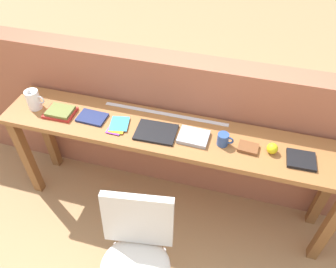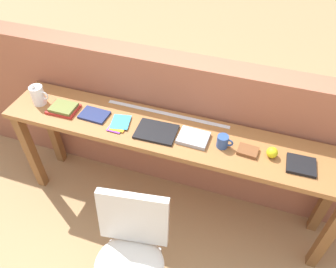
{
  "view_description": "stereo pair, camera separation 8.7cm",
  "coord_description": "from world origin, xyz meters",
  "px_view_note": "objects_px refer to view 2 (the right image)",
  "views": [
    {
      "loc": [
        0.43,
        -1.3,
        2.45
      ],
      "look_at": [
        0.0,
        0.25,
        0.9
      ],
      "focal_mm": 35.0,
      "sensor_mm": 36.0,
      "label": 1
    },
    {
      "loc": [
        0.52,
        -1.28,
        2.45
      ],
      "look_at": [
        0.0,
        0.25,
        0.9
      ],
      "focal_mm": 35.0,
      "sensor_mm": 36.0,
      "label": 2
    }
  ],
  "objects_px": {
    "magazine_cycling": "(94,115)",
    "book_open_centre": "(156,132)",
    "pamphlet_pile_colourful": "(119,124)",
    "mug": "(223,141)",
    "chair_white_moulded": "(130,249)",
    "leather_journal_brown": "(248,151)",
    "book_repair_rightmost": "(301,165)",
    "book_stack_leftmost": "(63,108)",
    "pitcher_white": "(38,95)",
    "sports_ball_small": "(272,153)"
  },
  "relations": [
    {
      "from": "chair_white_moulded",
      "to": "leather_journal_brown",
      "type": "bearing_deg",
      "value": 51.9
    },
    {
      "from": "chair_white_moulded",
      "to": "leather_journal_brown",
      "type": "relative_size",
      "value": 6.86
    },
    {
      "from": "book_stack_leftmost",
      "to": "book_repair_rightmost",
      "type": "distance_m",
      "value": 1.71
    },
    {
      "from": "book_repair_rightmost",
      "to": "pitcher_white",
      "type": "bearing_deg",
      "value": 177.54
    },
    {
      "from": "pamphlet_pile_colourful",
      "to": "magazine_cycling",
      "type": "bearing_deg",
      "value": 171.88
    },
    {
      "from": "sports_ball_small",
      "to": "mug",
      "type": "bearing_deg",
      "value": -177.94
    },
    {
      "from": "book_open_centre",
      "to": "book_repair_rightmost",
      "type": "xyz_separation_m",
      "value": [
        0.97,
        0.0,
        0.0
      ]
    },
    {
      "from": "book_open_centre",
      "to": "leather_journal_brown",
      "type": "height_order",
      "value": "leather_journal_brown"
    },
    {
      "from": "chair_white_moulded",
      "to": "sports_ball_small",
      "type": "relative_size",
      "value": 12.3
    },
    {
      "from": "book_stack_leftmost",
      "to": "book_repair_rightmost",
      "type": "xyz_separation_m",
      "value": [
        1.71,
        -0.0,
        -0.01
      ]
    },
    {
      "from": "magazine_cycling",
      "to": "book_open_centre",
      "type": "relative_size",
      "value": 0.73
    },
    {
      "from": "book_open_centre",
      "to": "sports_ball_small",
      "type": "xyz_separation_m",
      "value": [
        0.78,
        0.03,
        0.03
      ]
    },
    {
      "from": "book_stack_leftmost",
      "to": "leather_journal_brown",
      "type": "height_order",
      "value": "book_stack_leftmost"
    },
    {
      "from": "chair_white_moulded",
      "to": "book_repair_rightmost",
      "type": "height_order",
      "value": "book_repair_rightmost"
    },
    {
      "from": "pitcher_white",
      "to": "book_stack_leftmost",
      "type": "xyz_separation_m",
      "value": [
        0.21,
        -0.02,
        -0.06
      ]
    },
    {
      "from": "chair_white_moulded",
      "to": "magazine_cycling",
      "type": "relative_size",
      "value": 4.33
    },
    {
      "from": "mug",
      "to": "book_stack_leftmost",
      "type": "bearing_deg",
      "value": -179.5
    },
    {
      "from": "chair_white_moulded",
      "to": "book_repair_rightmost",
      "type": "distance_m",
      "value": 1.19
    },
    {
      "from": "mug",
      "to": "pitcher_white",
      "type": "bearing_deg",
      "value": 179.71
    },
    {
      "from": "book_stack_leftmost",
      "to": "magazine_cycling",
      "type": "relative_size",
      "value": 1.08
    },
    {
      "from": "book_repair_rightmost",
      "to": "chair_white_moulded",
      "type": "bearing_deg",
      "value": -143.9
    },
    {
      "from": "chair_white_moulded",
      "to": "book_open_centre",
      "type": "height_order",
      "value": "book_open_centre"
    },
    {
      "from": "pamphlet_pile_colourful",
      "to": "sports_ball_small",
      "type": "xyz_separation_m",
      "value": [
        1.06,
        0.04,
        0.03
      ]
    },
    {
      "from": "chair_white_moulded",
      "to": "mug",
      "type": "xyz_separation_m",
      "value": [
        0.39,
        0.71,
        0.4
      ]
    },
    {
      "from": "pitcher_white",
      "to": "book_open_centre",
      "type": "xyz_separation_m",
      "value": [
        0.96,
        -0.02,
        -0.07
      ]
    },
    {
      "from": "pitcher_white",
      "to": "chair_white_moulded",
      "type": "bearing_deg",
      "value": -34.91
    },
    {
      "from": "mug",
      "to": "sports_ball_small",
      "type": "bearing_deg",
      "value": 2.06
    },
    {
      "from": "chair_white_moulded",
      "to": "sports_ball_small",
      "type": "height_order",
      "value": "sports_ball_small"
    },
    {
      "from": "chair_white_moulded",
      "to": "book_repair_rightmost",
      "type": "xyz_separation_m",
      "value": [
        0.89,
        0.7,
        0.36
      ]
    },
    {
      "from": "book_stack_leftmost",
      "to": "mug",
      "type": "bearing_deg",
      "value": 0.5
    },
    {
      "from": "sports_ball_small",
      "to": "pamphlet_pile_colourful",
      "type": "bearing_deg",
      "value": -178.07
    },
    {
      "from": "pamphlet_pile_colourful",
      "to": "book_open_centre",
      "type": "xyz_separation_m",
      "value": [
        0.28,
        0.01,
        0.0
      ]
    },
    {
      "from": "chair_white_moulded",
      "to": "mug",
      "type": "distance_m",
      "value": 0.9
    },
    {
      "from": "pitcher_white",
      "to": "leather_journal_brown",
      "type": "distance_m",
      "value": 1.59
    },
    {
      "from": "pitcher_white",
      "to": "magazine_cycling",
      "type": "bearing_deg",
      "value": -0.08
    },
    {
      "from": "mug",
      "to": "leather_journal_brown",
      "type": "xyz_separation_m",
      "value": [
        0.17,
        0.0,
        -0.03
      ]
    },
    {
      "from": "pamphlet_pile_colourful",
      "to": "mug",
      "type": "height_order",
      "value": "mug"
    },
    {
      "from": "book_open_centre",
      "to": "book_repair_rightmost",
      "type": "relative_size",
      "value": 1.57
    },
    {
      "from": "leather_journal_brown",
      "to": "book_stack_leftmost",
      "type": "bearing_deg",
      "value": -175.17
    },
    {
      "from": "magazine_cycling",
      "to": "book_repair_rightmost",
      "type": "height_order",
      "value": "book_repair_rightmost"
    },
    {
      "from": "book_open_centre",
      "to": "leather_journal_brown",
      "type": "xyz_separation_m",
      "value": [
        0.63,
        0.02,
        0.0
      ]
    },
    {
      "from": "magazine_cycling",
      "to": "pamphlet_pile_colourful",
      "type": "xyz_separation_m",
      "value": [
        0.22,
        -0.03,
        -0.0
      ]
    },
    {
      "from": "magazine_cycling",
      "to": "pamphlet_pile_colourful",
      "type": "bearing_deg",
      "value": -5.77
    },
    {
      "from": "chair_white_moulded",
      "to": "pitcher_white",
      "type": "height_order",
      "value": "pitcher_white"
    },
    {
      "from": "leather_journal_brown",
      "to": "sports_ball_small",
      "type": "distance_m",
      "value": 0.15
    },
    {
      "from": "book_stack_leftmost",
      "to": "sports_ball_small",
      "type": "height_order",
      "value": "sports_ball_small"
    },
    {
      "from": "pamphlet_pile_colourful",
      "to": "sports_ball_small",
      "type": "distance_m",
      "value": 1.06
    },
    {
      "from": "pamphlet_pile_colourful",
      "to": "pitcher_white",
      "type": "bearing_deg",
      "value": 177.35
    },
    {
      "from": "pamphlet_pile_colourful",
      "to": "leather_journal_brown",
      "type": "relative_size",
      "value": 1.53
    },
    {
      "from": "mug",
      "to": "book_open_centre",
      "type": "bearing_deg",
      "value": -178.0
    }
  ]
}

